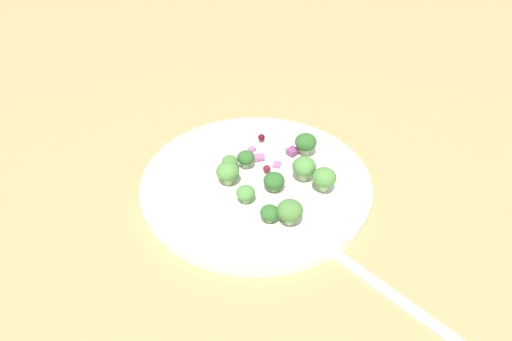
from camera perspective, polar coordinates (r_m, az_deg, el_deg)
ground_plane at (r=64.76cm, az=2.24°, el=-1.59°), size 180.00×180.00×2.00cm
plate at (r=62.17cm, az=0.00°, el=-1.33°), size 27.80×27.80×1.70cm
dressing_pool at (r=61.89cm, az=0.00°, el=-1.01°), size 16.12×16.12×0.20cm
broccoli_floret_0 at (r=65.10cm, az=5.53°, el=3.11°), size 2.78×2.78×2.81cm
broccoli_floret_1 at (r=55.66cm, az=1.45°, el=-4.73°), size 2.11×2.11×2.13cm
broccoli_floret_2 at (r=57.92cm, az=-1.15°, el=-2.56°), size 2.19×2.19×2.21cm
broccoli_floret_3 at (r=60.10cm, az=-3.15°, el=-0.16°), size 2.73×2.73×2.77cm
broccoli_floret_4 at (r=59.34cm, az=7.57°, el=-0.79°), size 2.79×2.79×2.82cm
broccoli_floret_5 at (r=59.35cm, az=1.93°, el=-1.19°), size 2.48×2.48×2.52cm
broccoli_floret_6 at (r=62.68cm, az=-1.12°, el=1.44°), size 2.14×2.14×2.17cm
broccoli_floret_7 at (r=60.65cm, az=5.35°, el=0.40°), size 2.82×2.82×2.86cm
broccoli_floret_8 at (r=55.23cm, az=3.78°, el=-4.48°), size 2.84×2.84×2.88cm
broccoli_floret_9 at (r=62.22cm, az=-2.92°, el=0.92°), size 2.03×2.03×2.05cm
cranberry_0 at (r=67.49cm, az=0.61°, el=3.68°), size 0.93×0.93×0.93cm
cranberry_1 at (r=64.47cm, az=5.07°, el=1.25°), size 0.80×0.80×0.80cm
cranberry_2 at (r=62.29cm, az=1.20°, el=0.20°), size 0.93×0.93×0.93cm
onion_bit_0 at (r=66.16cm, az=-0.45°, el=2.35°), size 1.17×1.14×0.45cm
onion_bit_1 at (r=63.84cm, az=2.40°, el=0.59°), size 1.28×1.13×0.46cm
onion_bit_2 at (r=62.10cm, az=1.99°, el=-0.78°), size 1.53×1.61×0.34cm
onion_bit_3 at (r=64.62cm, az=0.36°, el=1.50°), size 1.39×1.54×0.35cm
onion_bit_4 at (r=65.49cm, az=4.06°, el=2.18°), size 1.77×1.74×0.59cm
fork at (r=53.73cm, az=12.69°, el=-11.67°), size 13.52×15.25×0.50cm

